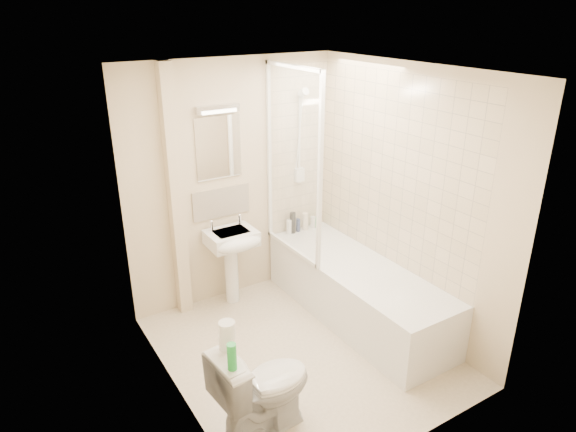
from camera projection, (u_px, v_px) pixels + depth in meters
floor at (302, 351)px, 4.52m from camera, size 2.50×2.50×0.00m
wall_back at (233, 183)px, 5.04m from camera, size 2.20×0.02×2.40m
wall_left at (170, 260)px, 3.53m from camera, size 0.02×2.50×2.40m
wall_right at (406, 200)px, 4.60m from camera, size 0.02×2.50×2.40m
ceiling at (305, 70)px, 3.61m from camera, size 2.20×2.50×0.02m
tile_back at (298, 151)px, 5.32m from camera, size 0.70×0.01×1.75m
tile_right at (393, 171)px, 4.65m from camera, size 0.01×2.10×1.75m
pipe_boxing at (175, 196)px, 4.69m from camera, size 0.12×0.12×2.40m
splashback at (221, 202)px, 5.03m from camera, size 0.60×0.02×0.30m
mirror at (219, 148)px, 4.82m from camera, size 0.46×0.01×0.60m
strip_light at (218, 109)px, 4.66m from camera, size 0.42×0.07×0.07m
bathtub at (357, 290)px, 4.92m from camera, size 0.70×2.10×0.55m
shower_screen at (292, 164)px, 4.79m from camera, size 0.04×0.92×1.80m
shower_fixture at (300, 140)px, 5.23m from camera, size 0.10×0.16×0.99m
pedestal_sink at (233, 247)px, 5.00m from camera, size 0.47×0.45×0.90m
bottle_white_a at (289, 227)px, 5.48m from camera, size 0.05×0.05×0.16m
bottle_black_b at (293, 223)px, 5.49m from camera, size 0.06×0.06×0.23m
bottle_blue at (298, 225)px, 5.54m from camera, size 0.05×0.05×0.14m
bottle_cream at (305, 221)px, 5.57m from camera, size 0.06×0.06×0.19m
bottle_white_b at (313, 222)px, 5.64m from camera, size 0.06×0.06×0.13m
bottle_green at (316, 222)px, 5.67m from camera, size 0.07×0.07×0.10m
toilet at (263, 387)px, 3.56m from camera, size 0.54×0.79×0.73m
toilet_roll_lower at (227, 341)px, 3.37m from camera, size 0.11×0.11×0.10m
toilet_roll_upper at (227, 329)px, 3.32m from camera, size 0.11×0.11×0.10m
green_bottle at (232, 357)px, 3.16m from camera, size 0.06×0.06×0.18m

